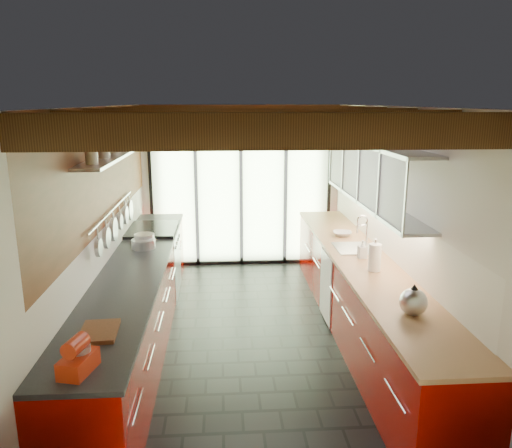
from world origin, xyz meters
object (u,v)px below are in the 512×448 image
(bowl, at_px, (342,234))
(soap_bottle, at_px, (362,249))
(kettle, at_px, (413,300))
(stand_mixer, at_px, (78,357))
(paper_towel, at_px, (375,258))

(bowl, bearing_deg, soap_bottle, -90.00)
(kettle, height_order, soap_bottle, kettle)
(kettle, relative_size, bowl, 1.22)
(stand_mixer, bearing_deg, soap_bottle, 41.98)
(kettle, relative_size, paper_towel, 0.86)
(stand_mixer, relative_size, bowl, 1.30)
(kettle, height_order, paper_towel, paper_towel)
(paper_towel, bearing_deg, kettle, -90.00)
(paper_towel, xyz_separation_m, bowl, (0.00, 1.41, -0.12))
(stand_mixer, xyz_separation_m, kettle, (2.54, 0.75, 0.02))
(paper_towel, height_order, soap_bottle, paper_towel)
(kettle, distance_m, soap_bottle, 1.54)
(soap_bottle, xyz_separation_m, bowl, (0.00, 0.95, -0.07))
(stand_mixer, xyz_separation_m, soap_bottle, (2.54, 2.29, 0.00))
(kettle, distance_m, bowl, 2.49)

